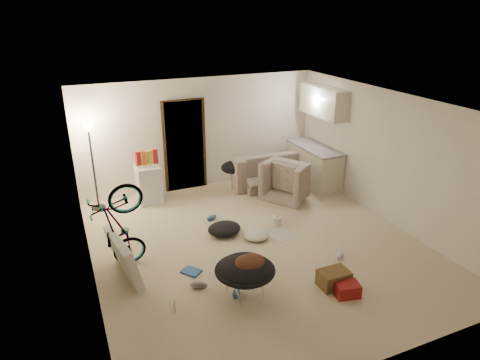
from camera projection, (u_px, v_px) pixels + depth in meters
name	position (u px, v px, depth m)	size (l,w,h in m)	color
floor	(257.00, 245.00, 7.57)	(5.50, 6.00, 0.02)	beige
ceiling	(260.00, 104.00, 6.62)	(5.50, 6.00, 0.02)	white
wall_back	(201.00, 133.00, 9.65)	(5.50, 0.02, 2.50)	white
wall_front	(381.00, 277.00, 4.54)	(5.50, 0.02, 2.50)	white
wall_left	(84.00, 208.00, 6.08)	(0.02, 6.00, 2.50)	white
wall_right	(389.00, 158.00, 8.11)	(0.02, 6.00, 2.50)	white
doorway	(184.00, 146.00, 9.56)	(0.85, 0.10, 2.04)	black
door_trim	(185.00, 146.00, 9.53)	(0.97, 0.04, 2.10)	#382713
floor_lamp	(91.00, 149.00, 8.44)	(0.28, 0.28, 1.81)	black
kitchen_counter	(314.00, 166.00, 10.00)	(0.60, 1.50, 0.88)	beige
counter_top	(315.00, 148.00, 9.82)	(0.64, 1.54, 0.04)	gray
kitchen_uppers	(324.00, 102.00, 9.47)	(0.38, 1.40, 0.65)	beige
sofa	(270.00, 172.00, 10.10)	(1.98, 0.77, 0.58)	#3E463E
armchair	(291.00, 182.00, 9.43)	(0.97, 0.84, 0.63)	#3E463E
bicycle	(121.00, 247.00, 6.73)	(0.53, 1.53, 0.80)	black
book_asset	(175.00, 312.00, 5.88)	(0.15, 0.21, 0.02)	maroon
mini_fridge	(149.00, 184.00, 9.08)	(0.48, 0.48, 0.81)	white
snack_box_0	(138.00, 159.00, 8.80)	(0.10, 0.07, 0.30)	maroon
snack_box_1	(144.00, 158.00, 8.84)	(0.10, 0.07, 0.30)	#BD5B17
snack_box_2	(150.00, 157.00, 8.89)	(0.10, 0.07, 0.30)	gold
snack_box_3	(155.00, 157.00, 8.93)	(0.10, 0.07, 0.30)	maroon
saucer_chair	(245.00, 275.00, 6.09)	(0.87, 0.87, 0.62)	silver
hoodie	(249.00, 264.00, 6.01)	(0.48, 0.40, 0.22)	#4A2919
sofa_drape	(233.00, 167.00, 9.65)	(0.56, 0.46, 0.28)	black
tv_box	(123.00, 257.00, 6.56)	(0.13, 1.04, 0.69)	silver
drink_case_a	(334.00, 278.00, 6.41)	(0.45, 0.32, 0.26)	brown
drink_case_b	(347.00, 290.00, 6.20)	(0.35, 0.26, 0.20)	maroon
juicer	(277.00, 220.00, 8.19)	(0.18, 0.18, 0.26)	white
newspaper	(276.00, 233.00, 7.95)	(0.45, 0.59, 0.01)	beige
book_blue	(191.00, 271.00, 6.77)	(0.21, 0.29, 0.03)	#2D5AA2
book_white	(261.00, 260.00, 7.08)	(0.19, 0.24, 0.02)	silver
shoe_0	(212.00, 218.00, 8.43)	(0.24, 0.10, 0.09)	#2D5AA2
shoe_2	(236.00, 293.00, 6.22)	(0.25, 0.10, 0.09)	#2D5AA2
shoe_3	(199.00, 285.00, 6.39)	(0.27, 0.11, 0.10)	slate
shoe_4	(339.00, 254.00, 7.18)	(0.27, 0.11, 0.10)	white
clothes_lump_a	(224.00, 229.00, 7.90)	(0.62, 0.53, 0.20)	black
clothes_lump_b	(251.00, 185.00, 9.87)	(0.51, 0.45, 0.16)	black
clothes_lump_c	(256.00, 236.00, 7.73)	(0.45, 0.38, 0.14)	silver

